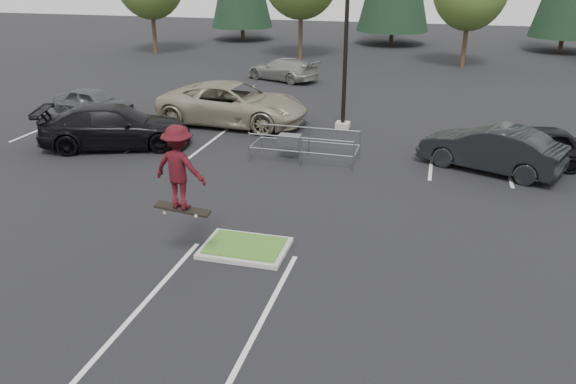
% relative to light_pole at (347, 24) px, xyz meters
% --- Properties ---
extents(ground, '(120.00, 120.00, 0.00)m').
position_rel_light_pole_xyz_m(ground, '(-0.50, -12.00, -4.56)').
color(ground, black).
rests_on(ground, ground).
extents(grass_median, '(2.20, 1.60, 0.16)m').
position_rel_light_pole_xyz_m(grass_median, '(-0.50, -12.00, -4.48)').
color(grass_median, '#A4A099').
rests_on(grass_median, ground).
extents(stall_lines, '(22.62, 17.60, 0.01)m').
position_rel_light_pole_xyz_m(stall_lines, '(-1.85, -5.98, -4.56)').
color(stall_lines, silver).
rests_on(stall_lines, ground).
extents(light_pole, '(0.70, 0.60, 10.12)m').
position_rel_light_pole_xyz_m(light_pole, '(0.00, 0.00, 0.00)').
color(light_pole, '#A4A099').
rests_on(light_pole, ground).
extents(cart_corral, '(4.02, 1.50, 1.13)m').
position_rel_light_pole_xyz_m(cart_corral, '(-1.11, -4.61, -3.85)').
color(cart_corral, gray).
rests_on(cart_corral, ground).
extents(skateboarder, '(1.40, 0.93, 2.20)m').
position_rel_light_pole_xyz_m(skateboarder, '(-1.70, -13.00, -2.03)').
color(skateboarder, black).
rests_on(skateboarder, ground).
extents(car_l_tan, '(6.97, 3.49, 1.90)m').
position_rel_light_pole_xyz_m(car_l_tan, '(-5.00, -0.50, -3.61)').
color(car_l_tan, gray).
rests_on(car_l_tan, ground).
extents(car_l_black, '(6.36, 4.31, 1.71)m').
position_rel_light_pole_xyz_m(car_l_black, '(-8.50, -5.00, -3.70)').
color(car_l_black, black).
rests_on(car_l_black, ground).
extents(car_l_grey, '(4.21, 2.15, 1.37)m').
position_rel_light_pole_xyz_m(car_l_grey, '(-12.00, -0.97, -3.87)').
color(car_l_grey, '#494A50').
rests_on(car_l_grey, ground).
extents(car_r_charc, '(5.23, 3.50, 1.63)m').
position_rel_light_pole_xyz_m(car_r_charc, '(6.00, -3.95, -3.74)').
color(car_r_charc, black).
rests_on(car_r_charc, ground).
extents(car_r_black, '(4.62, 2.43, 1.50)m').
position_rel_light_pole_xyz_m(car_r_black, '(7.50, -3.09, -3.81)').
color(car_r_black, black).
rests_on(car_r_black, ground).
extents(car_far_silver, '(5.13, 3.62, 1.38)m').
position_rel_light_pole_xyz_m(car_far_silver, '(-5.50, 10.00, -3.87)').
color(car_far_silver, gray).
rests_on(car_far_silver, ground).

